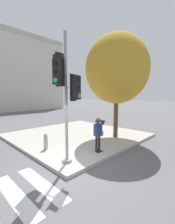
% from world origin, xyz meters
% --- Properties ---
extents(ground_plane, '(160.00, 160.00, 0.00)m').
position_xyz_m(ground_plane, '(0.00, 0.00, 0.00)').
color(ground_plane, '#5B5B5E').
extents(sidewalk_corner, '(8.00, 8.00, 0.15)m').
position_xyz_m(sidewalk_corner, '(3.50, 3.50, 0.08)').
color(sidewalk_corner, '#ADA89E').
rests_on(sidewalk_corner, ground_plane).
extents(traffic_signal_pole, '(0.94, 1.25, 5.19)m').
position_xyz_m(traffic_signal_pole, '(0.13, 0.39, 3.26)').
color(traffic_signal_pole, '#939399').
rests_on(traffic_signal_pole, sidewalk_corner).
extents(person_photographer, '(0.58, 0.54, 1.66)m').
position_xyz_m(person_photographer, '(1.99, 0.23, 1.14)').
color(person_photographer, black).
rests_on(person_photographer, sidewalk_corner).
extents(street_tree, '(3.99, 3.99, 6.59)m').
position_xyz_m(street_tree, '(4.82, 1.12, 4.54)').
color(street_tree, brown).
rests_on(street_tree, sidewalk_corner).
extents(fire_hydrant, '(0.20, 0.26, 0.81)m').
position_xyz_m(fire_hydrant, '(0.37, 2.36, 0.56)').
color(fire_hydrant, '#99999E').
rests_on(fire_hydrant, sidewalk_corner).
extents(building_right, '(13.45, 8.54, 14.32)m').
position_xyz_m(building_right, '(10.43, 27.45, 7.18)').
color(building_right, beige).
rests_on(building_right, ground_plane).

